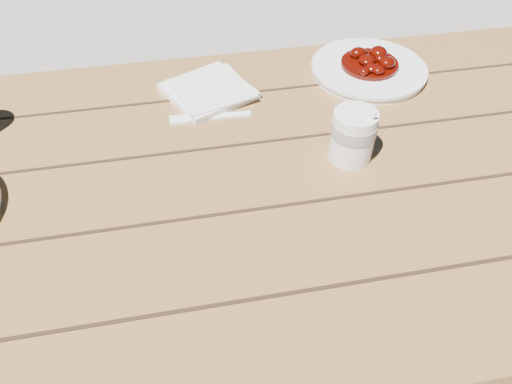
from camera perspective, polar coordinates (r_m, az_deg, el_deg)
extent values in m
plane|color=gray|center=(1.45, -3.09, -20.57)|extent=(60.00, 60.00, 0.00)
cube|color=brown|center=(0.85, -4.96, 0.19)|extent=(2.00, 0.80, 0.05)
cube|color=brown|center=(1.62, 26.83, 2.68)|extent=(0.07, 0.07, 0.70)
cube|color=brown|center=(1.53, -7.39, 9.52)|extent=(1.80, 0.25, 0.04)
cube|color=brown|center=(1.87, 18.54, 6.00)|extent=(0.06, 0.06, 0.42)
cylinder|color=white|center=(0.86, 11.01, 6.33)|extent=(0.07, 0.07, 0.09)
cube|color=white|center=(1.02, -5.48, 11.39)|extent=(0.20, 0.20, 0.01)
cylinder|color=white|center=(1.11, 12.73, 13.47)|extent=(0.24, 0.24, 0.02)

